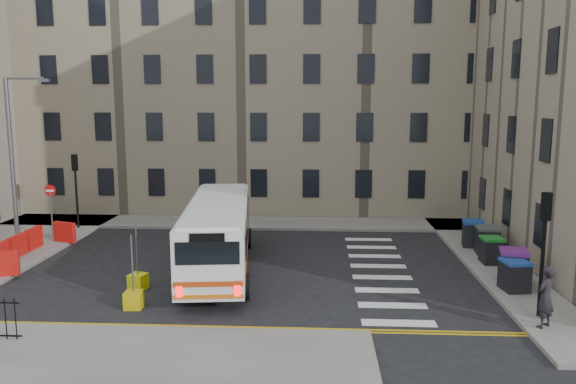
# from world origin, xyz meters

# --- Properties ---
(ground) EXTENTS (120.00, 120.00, 0.00)m
(ground) POSITION_xyz_m (0.00, 0.00, 0.00)
(ground) COLOR black
(ground) RESTS_ON ground
(pavement_north) EXTENTS (36.00, 3.20, 0.15)m
(pavement_north) POSITION_xyz_m (-6.00, 8.60, 0.07)
(pavement_north) COLOR slate
(pavement_north) RESTS_ON ground
(pavement_east) EXTENTS (2.40, 26.00, 0.15)m
(pavement_east) POSITION_xyz_m (9.00, 4.00, 0.07)
(pavement_east) COLOR slate
(pavement_east) RESTS_ON ground
(pavement_sw) EXTENTS (20.00, 6.00, 0.15)m
(pavement_sw) POSITION_xyz_m (-7.00, -10.00, 0.07)
(pavement_sw) COLOR slate
(pavement_sw) RESTS_ON ground
(terrace_north) EXTENTS (38.30, 10.80, 17.20)m
(terrace_north) POSITION_xyz_m (-7.00, 15.50, 8.62)
(terrace_north) COLOR gray
(terrace_north) RESTS_ON ground
(traffic_light_east) EXTENTS (0.28, 0.22, 4.10)m
(traffic_light_east) POSITION_xyz_m (8.60, -5.50, 2.87)
(traffic_light_east) COLOR black
(traffic_light_east) RESTS_ON pavement_east
(traffic_light_nw) EXTENTS (0.28, 0.22, 4.10)m
(traffic_light_nw) POSITION_xyz_m (-12.00, 6.50, 2.87)
(traffic_light_nw) COLOR black
(traffic_light_nw) RESTS_ON pavement_west
(streetlamp) EXTENTS (0.50, 0.22, 8.14)m
(streetlamp) POSITION_xyz_m (-13.00, 2.00, 4.34)
(streetlamp) COLOR #595B5E
(streetlamp) RESTS_ON pavement_west
(no_entry_north) EXTENTS (0.60, 0.08, 3.00)m
(no_entry_north) POSITION_xyz_m (-12.50, 4.50, 2.08)
(no_entry_north) COLOR #595B5E
(no_entry_north) RESTS_ON pavement_west
(roadworks_barriers) EXTENTS (1.66, 6.26, 1.00)m
(roadworks_barriers) POSITION_xyz_m (-11.84, 0.50, 0.65)
(roadworks_barriers) COLOR red
(roadworks_barriers) RESTS_ON pavement_west
(bus) EXTENTS (3.61, 10.84, 2.89)m
(bus) POSITION_xyz_m (-2.85, -0.44, 1.67)
(bus) COLOR silver
(bus) RESTS_ON ground
(wheelie_bin_a) EXTENTS (1.04, 1.15, 1.14)m
(wheelie_bin_a) POSITION_xyz_m (8.67, -2.94, 0.73)
(wheelie_bin_a) COLOR black
(wheelie_bin_a) RESTS_ON pavement_east
(wheelie_bin_b) EXTENTS (1.26, 1.37, 1.30)m
(wheelie_bin_b) POSITION_xyz_m (8.92, -2.04, 0.80)
(wheelie_bin_b) COLOR black
(wheelie_bin_b) RESTS_ON pavement_east
(wheelie_bin_c) EXTENTS (0.92, 1.05, 1.13)m
(wheelie_bin_c) POSITION_xyz_m (8.92, 0.68, 0.72)
(wheelie_bin_c) COLOR black
(wheelie_bin_c) RESTS_ON pavement_east
(wheelie_bin_d) EXTENTS (1.11, 1.25, 1.27)m
(wheelie_bin_d) POSITION_xyz_m (9.15, 2.15, 0.79)
(wheelie_bin_d) COLOR black
(wheelie_bin_d) RESTS_ON pavement_east
(wheelie_bin_e) EXTENTS (1.17, 1.29, 1.25)m
(wheelie_bin_e) POSITION_xyz_m (8.87, 3.58, 0.78)
(wheelie_bin_e) COLOR black
(wheelie_bin_e) RESTS_ON pavement_east
(pedestrian) EXTENTS (0.85, 0.83, 1.97)m
(pedestrian) POSITION_xyz_m (8.40, -6.42, 1.13)
(pedestrian) COLOR black
(pedestrian) RESTS_ON pavement_east
(bollard_yellow) EXTENTS (0.74, 0.74, 0.60)m
(bollard_yellow) POSITION_xyz_m (-5.49, -3.16, 0.30)
(bollard_yellow) COLOR yellow
(bollard_yellow) RESTS_ON ground
(bollard_chevron) EXTENTS (0.63, 0.63, 0.60)m
(bollard_chevron) POSITION_xyz_m (-5.00, -5.13, 0.30)
(bollard_chevron) COLOR #BFA80B
(bollard_chevron) RESTS_ON ground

